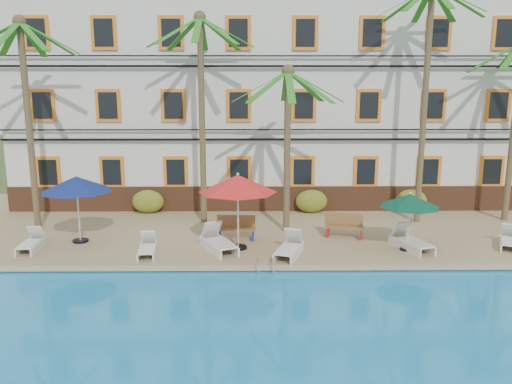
{
  "coord_description": "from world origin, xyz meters",
  "views": [
    {
      "loc": [
        -0.94,
        -16.32,
        6.04
      ],
      "look_at": [
        -0.75,
        3.0,
        2.0
      ],
      "focal_mm": 35.0,
      "sensor_mm": 36.0,
      "label": 1
    }
  ],
  "objects_px": {
    "bench_right": "(345,226)",
    "lounger_a": "(32,243)",
    "umbrella_red": "(238,184)",
    "lounger_d": "(289,248)",
    "lounger_c": "(218,242)",
    "palm_a": "(26,97)",
    "palm_d": "(426,75)",
    "lounger_f": "(509,240)",
    "palm_b": "(201,92)",
    "umbrella_blue": "(76,184)",
    "palm_c": "(287,124)",
    "umbrella_green": "(410,201)",
    "bench_left": "(236,227)",
    "pool_ladder": "(266,270)",
    "lounger_b": "(147,248)",
    "lounger_e": "(411,241)"
  },
  "relations": [
    {
      "from": "umbrella_blue",
      "to": "lounger_d",
      "type": "height_order",
      "value": "umbrella_blue"
    },
    {
      "from": "lounger_f",
      "to": "palm_d",
      "type": "bearing_deg",
      "value": 121.78
    },
    {
      "from": "palm_b",
      "to": "palm_d",
      "type": "xyz_separation_m",
      "value": [
        9.38,
        0.02,
        0.67
      ]
    },
    {
      "from": "palm_b",
      "to": "lounger_c",
      "type": "height_order",
      "value": "palm_b"
    },
    {
      "from": "palm_a",
      "to": "lounger_f",
      "type": "xyz_separation_m",
      "value": [
        18.46,
        -2.53,
        -5.2
      ]
    },
    {
      "from": "lounger_d",
      "to": "lounger_f",
      "type": "height_order",
      "value": "lounger_d"
    },
    {
      "from": "bench_right",
      "to": "lounger_a",
      "type": "bearing_deg",
      "value": -173.09
    },
    {
      "from": "palm_c",
      "to": "lounger_d",
      "type": "distance_m",
      "value": 5.14
    },
    {
      "from": "palm_a",
      "to": "lounger_c",
      "type": "relative_size",
      "value": 3.93
    },
    {
      "from": "bench_left",
      "to": "lounger_a",
      "type": "bearing_deg",
      "value": -170.74
    },
    {
      "from": "umbrella_green",
      "to": "bench_right",
      "type": "height_order",
      "value": "umbrella_green"
    },
    {
      "from": "palm_a",
      "to": "palm_d",
      "type": "bearing_deg",
      "value": 3.85
    },
    {
      "from": "lounger_b",
      "to": "lounger_a",
      "type": "bearing_deg",
      "value": 172.07
    },
    {
      "from": "lounger_d",
      "to": "palm_d",
      "type": "bearing_deg",
      "value": 37.1
    },
    {
      "from": "umbrella_blue",
      "to": "umbrella_green",
      "type": "relative_size",
      "value": 1.22
    },
    {
      "from": "palm_a",
      "to": "bench_left",
      "type": "xyz_separation_m",
      "value": [
        8.31,
        -1.43,
        -4.99
      ]
    },
    {
      "from": "umbrella_blue",
      "to": "lounger_e",
      "type": "xyz_separation_m",
      "value": [
        12.4,
        -0.99,
        -1.95
      ]
    },
    {
      "from": "umbrella_blue",
      "to": "umbrella_green",
      "type": "height_order",
      "value": "umbrella_blue"
    },
    {
      "from": "palm_d",
      "to": "lounger_d",
      "type": "distance_m",
      "value": 9.62
    },
    {
      "from": "lounger_c",
      "to": "lounger_e",
      "type": "distance_m",
      "value": 7.05
    },
    {
      "from": "palm_d",
      "to": "umbrella_green",
      "type": "distance_m",
      "value": 6.18
    },
    {
      "from": "palm_a",
      "to": "lounger_a",
      "type": "relative_size",
      "value": 5.1
    },
    {
      "from": "lounger_c",
      "to": "bench_right",
      "type": "distance_m",
      "value": 5.13
    },
    {
      "from": "palm_d",
      "to": "pool_ladder",
      "type": "distance_m",
      "value": 11.03
    },
    {
      "from": "palm_a",
      "to": "lounger_b",
      "type": "relative_size",
      "value": 5.07
    },
    {
      "from": "umbrella_green",
      "to": "pool_ladder",
      "type": "xyz_separation_m",
      "value": [
        -5.2,
        -1.99,
        -1.83
      ]
    },
    {
      "from": "umbrella_blue",
      "to": "bench_left",
      "type": "xyz_separation_m",
      "value": [
        5.97,
        0.31,
        -1.78
      ]
    },
    {
      "from": "lounger_f",
      "to": "lounger_b",
      "type": "bearing_deg",
      "value": -176.91
    },
    {
      "from": "palm_a",
      "to": "palm_b",
      "type": "distance_m",
      "value": 6.91
    },
    {
      "from": "umbrella_red",
      "to": "pool_ladder",
      "type": "relative_size",
      "value": 3.81
    },
    {
      "from": "umbrella_green",
      "to": "lounger_d",
      "type": "distance_m",
      "value": 4.64
    },
    {
      "from": "umbrella_green",
      "to": "lounger_f",
      "type": "height_order",
      "value": "umbrella_green"
    },
    {
      "from": "umbrella_blue",
      "to": "lounger_c",
      "type": "xyz_separation_m",
      "value": [
        5.36,
        -1.05,
        -1.93
      ]
    },
    {
      "from": "umbrella_green",
      "to": "bench_left",
      "type": "bearing_deg",
      "value": 167.29
    },
    {
      "from": "umbrella_green",
      "to": "lounger_f",
      "type": "bearing_deg",
      "value": 4.47
    },
    {
      "from": "palm_c",
      "to": "lounger_c",
      "type": "distance_m",
      "value": 5.43
    },
    {
      "from": "palm_a",
      "to": "palm_d",
      "type": "distance_m",
      "value": 16.27
    },
    {
      "from": "lounger_e",
      "to": "bench_left",
      "type": "distance_m",
      "value": 6.56
    },
    {
      "from": "umbrella_red",
      "to": "lounger_a",
      "type": "bearing_deg",
      "value": -179.77
    },
    {
      "from": "umbrella_green",
      "to": "bench_right",
      "type": "bearing_deg",
      "value": 140.77
    },
    {
      "from": "lounger_b",
      "to": "pool_ladder",
      "type": "relative_size",
      "value": 2.26
    },
    {
      "from": "lounger_a",
      "to": "lounger_d",
      "type": "distance_m",
      "value": 9.39
    },
    {
      "from": "umbrella_red",
      "to": "lounger_d",
      "type": "distance_m",
      "value": 2.91
    },
    {
      "from": "lounger_a",
      "to": "pool_ladder",
      "type": "relative_size",
      "value": 2.25
    },
    {
      "from": "lounger_d",
      "to": "lounger_f",
      "type": "relative_size",
      "value": 1.11
    },
    {
      "from": "palm_c",
      "to": "lounger_c",
      "type": "relative_size",
      "value": 3.08
    },
    {
      "from": "palm_a",
      "to": "bench_right",
      "type": "relative_size",
      "value": 5.44
    },
    {
      "from": "lounger_c",
      "to": "lounger_e",
      "type": "xyz_separation_m",
      "value": [
        7.05,
        0.07,
        -0.02
      ]
    },
    {
      "from": "palm_b",
      "to": "umbrella_blue",
      "type": "height_order",
      "value": "palm_b"
    },
    {
      "from": "palm_c",
      "to": "umbrella_green",
      "type": "height_order",
      "value": "palm_c"
    }
  ]
}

